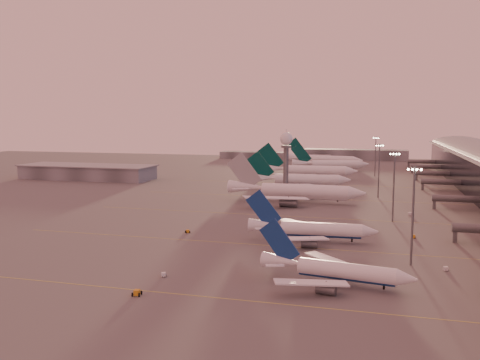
# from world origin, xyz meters

# --- Properties ---
(ground) EXTENTS (700.00, 700.00, 0.00)m
(ground) POSITION_xyz_m (0.00, 0.00, 0.00)
(ground) COLOR #585656
(ground) RESTS_ON ground
(taxiway_markings) EXTENTS (180.00, 185.25, 0.02)m
(taxiway_markings) POSITION_xyz_m (30.00, 56.00, 0.01)
(taxiway_markings) COLOR gold
(taxiway_markings) RESTS_ON ground
(hangar) EXTENTS (82.00, 27.00, 8.50)m
(hangar) POSITION_xyz_m (-120.00, 140.00, 4.32)
(hangar) COLOR #5A5C60
(hangar) RESTS_ON ground
(radar_tower) EXTENTS (6.40, 6.40, 31.10)m
(radar_tower) POSITION_xyz_m (5.00, 120.00, 20.95)
(radar_tower) COLOR slate
(radar_tower) RESTS_ON ground
(mast_a) EXTENTS (3.60, 0.56, 25.00)m
(mast_a) POSITION_xyz_m (58.00, 0.00, 13.74)
(mast_a) COLOR slate
(mast_a) RESTS_ON ground
(mast_b) EXTENTS (3.60, 0.56, 25.00)m
(mast_b) POSITION_xyz_m (55.00, 55.00, 13.74)
(mast_b) COLOR slate
(mast_b) RESTS_ON ground
(mast_c) EXTENTS (3.60, 0.56, 25.00)m
(mast_c) POSITION_xyz_m (50.00, 110.00, 13.74)
(mast_c) COLOR slate
(mast_c) RESTS_ON ground
(mast_d) EXTENTS (3.60, 0.56, 25.00)m
(mast_d) POSITION_xyz_m (48.00, 200.00, 13.74)
(mast_d) COLOR slate
(mast_d) RESTS_ON ground
(distant_horizon) EXTENTS (165.00, 37.50, 9.00)m
(distant_horizon) POSITION_xyz_m (2.62, 325.14, 3.89)
(distant_horizon) COLOR #5A5C60
(distant_horizon) RESTS_ON ground
(narrowbody_near) EXTENTS (35.13, 27.83, 13.80)m
(narrowbody_near) POSITION_xyz_m (40.88, -20.51, 2.79)
(narrowbody_near) COLOR white
(narrowbody_near) RESTS_ON ground
(narrowbody_mid) EXTENTS (39.27, 31.29, 15.34)m
(narrowbody_mid) POSITION_xyz_m (30.98, 17.62, 3.11)
(narrowbody_mid) COLOR white
(narrowbody_mid) RESTS_ON ground
(widebody_white) EXTENTS (61.33, 49.09, 21.56)m
(widebody_white) POSITION_xyz_m (15.27, 86.44, 3.74)
(widebody_white) COLOR white
(widebody_white) RESTS_ON ground
(greentail_a) EXTENTS (53.56, 42.88, 19.62)m
(greentail_a) POSITION_xyz_m (10.38, 130.84, 3.47)
(greentail_a) COLOR white
(greentail_a) RESTS_ON ground
(greentail_b) EXTENTS (60.02, 48.40, 21.79)m
(greentail_b) POSITION_xyz_m (9.09, 173.71, 3.85)
(greentail_b) COLOR white
(greentail_b) RESTS_ON ground
(greentail_c) EXTENTS (53.44, 42.71, 19.68)m
(greentail_c) POSITION_xyz_m (18.06, 225.03, 3.48)
(greentail_c) COLOR white
(greentail_c) RESTS_ON ground
(greentail_d) EXTENTS (58.71, 47.00, 21.51)m
(greentail_d) POSITION_xyz_m (10.48, 261.01, 3.80)
(greentail_d) COLOR white
(greentail_d) RESTS_ON ground
(gsv_truck_a) EXTENTS (5.34, 4.07, 2.06)m
(gsv_truck_a) POSITION_xyz_m (2.36, -24.91, 1.05)
(gsv_truck_a) COLOR silver
(gsv_truck_a) RESTS_ON ground
(gsv_tug_near) EXTENTS (2.79, 4.22, 1.14)m
(gsv_tug_near) POSITION_xyz_m (1.75, -38.16, 0.59)
(gsv_tug_near) COLOR orange
(gsv_tug_near) RESTS_ON ground
(gsv_catering_a) EXTENTS (5.05, 3.12, 3.85)m
(gsv_catering_a) POSITION_xyz_m (66.06, -2.77, 1.92)
(gsv_catering_a) COLOR silver
(gsv_catering_a) RESTS_ON ground
(gsv_tug_mid) EXTENTS (3.46, 3.81, 0.93)m
(gsv_tug_mid) POSITION_xyz_m (-8.94, 18.90, 0.48)
(gsv_tug_mid) COLOR orange
(gsv_tug_mid) RESTS_ON ground
(gsv_truck_b) EXTENTS (5.41, 2.38, 2.12)m
(gsv_truck_b) POSITION_xyz_m (61.05, 30.26, 1.08)
(gsv_truck_b) COLOR orange
(gsv_truck_b) RESTS_ON ground
(gsv_truck_c) EXTENTS (4.45, 5.51, 2.15)m
(gsv_truck_c) POSITION_xyz_m (2.57, 68.99, 1.09)
(gsv_truck_c) COLOR orange
(gsv_truck_c) RESTS_ON ground
(gsv_catering_b) EXTENTS (5.96, 3.76, 4.53)m
(gsv_catering_b) POSITION_xyz_m (61.93, 68.26, 2.26)
(gsv_catering_b) COLOR silver
(gsv_catering_b) RESTS_ON ground
(gsv_tug_far) EXTENTS (2.58, 3.41, 0.86)m
(gsv_tug_far) POSITION_xyz_m (26.21, 108.80, 0.45)
(gsv_tug_far) COLOR silver
(gsv_tug_far) RESTS_ON ground
(gsv_truck_d) EXTENTS (2.91, 5.97, 2.31)m
(gsv_truck_d) POSITION_xyz_m (-16.68, 132.54, 1.18)
(gsv_truck_d) COLOR silver
(gsv_truck_d) RESTS_ON ground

